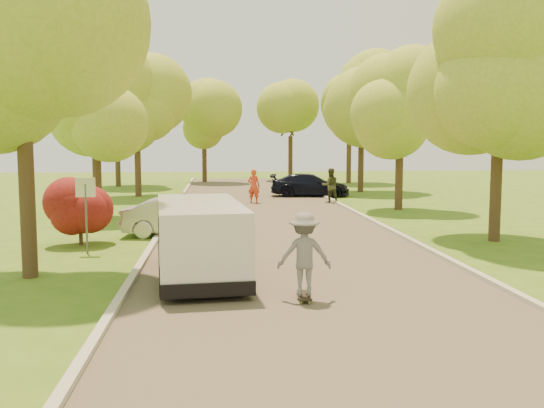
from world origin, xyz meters
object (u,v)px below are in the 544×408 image
object	(u,v)px
silver_sedan	(182,217)
person_striped	(254,186)
longboard	(304,296)
person_olive	(330,186)
skateboarder	(304,254)
minivan	(199,238)
street_sign	(86,199)
dark_sedan	(310,185)

from	to	relation	value
silver_sedan	person_striped	world-z (taller)	person_striped
longboard	person_olive	bearing A→B (deg)	-98.47
person_striped	person_olive	bearing A→B (deg)	-161.34
person_olive	skateboarder	bearing A→B (deg)	75.47
silver_sedan	minivan	bearing A→B (deg)	-169.25
street_sign	dark_sedan	distance (m)	19.38
dark_sedan	skateboarder	world-z (taller)	skateboarder
street_sign	person_olive	world-z (taller)	street_sign
minivan	skateboarder	size ratio (longest dim) A/B	2.95
longboard	person_olive	xyz separation A→B (m)	(4.15, 19.07, 0.81)
street_sign	dark_sedan	bearing A→B (deg)	61.96
dark_sedan	person_striped	size ratio (longest dim) A/B	2.59
street_sign	skateboarder	xyz separation A→B (m)	(5.45, -5.66, -0.61)
longboard	street_sign	bearing A→B (deg)	-42.27
minivan	street_sign	bearing A→B (deg)	128.29
minivan	longboard	size ratio (longest dim) A/B	5.67
silver_sedan	longboard	bearing A→B (deg)	-157.37
silver_sedan	person_striped	bearing A→B (deg)	-12.23
silver_sedan	longboard	size ratio (longest dim) A/B	4.57
minivan	longboard	distance (m)	3.21
longboard	dark_sedan	bearing A→B (deg)	-95.31
street_sign	minivan	world-z (taller)	street_sign
skateboarder	person_olive	world-z (taller)	person_olive
minivan	dark_sedan	world-z (taller)	minivan
dark_sedan	street_sign	bearing A→B (deg)	159.84
street_sign	longboard	size ratio (longest dim) A/B	2.48
longboard	person_striped	world-z (taller)	person_striped
person_striped	longboard	bearing A→B (deg)	110.40
street_sign	longboard	xyz separation A→B (m)	(5.45, -5.66, -1.47)
minivan	silver_sedan	world-z (taller)	minivan
street_sign	person_striped	xyz separation A→B (m)	(5.63, 13.57, -0.68)
skateboarder	person_olive	distance (m)	19.52
dark_sedan	skateboarder	distance (m)	23.04
person_striped	street_sign	bearing A→B (deg)	88.41
person_striped	dark_sedan	bearing A→B (deg)	-113.66
minivan	person_olive	size ratio (longest dim) A/B	2.76
minivan	silver_sedan	xyz separation A→B (m)	(-0.75, 6.42, -0.28)
person_striped	person_olive	world-z (taller)	person_olive
minivan	skateboarder	bearing A→B (deg)	-51.59
minivan	person_striped	bearing A→B (deg)	76.60
skateboarder	person_olive	size ratio (longest dim) A/B	0.93
silver_sedan	street_sign	bearing A→B (deg)	143.65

